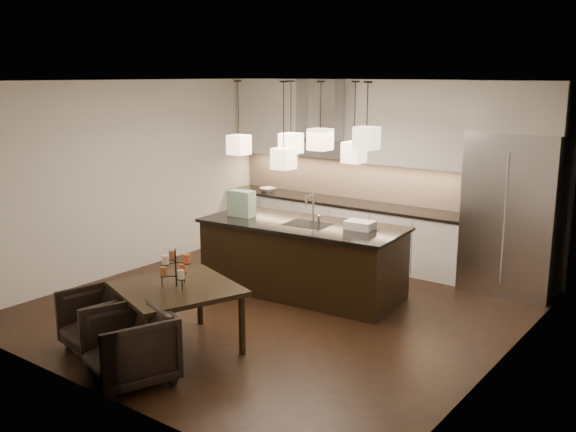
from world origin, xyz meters
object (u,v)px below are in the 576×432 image
Objects in this scene: refrigerator at (513,213)px; armchair_left at (100,320)px; armchair_right at (129,347)px; island_body at (302,260)px; dining_table at (178,317)px.

armchair_left is at bearing -122.55° from refrigerator.
refrigerator is 2.76× the size of armchair_right.
island_body is 2.25× the size of dining_table.
island_body is (-2.20, -1.73, -0.61)m from refrigerator.
armchair_left is at bearing -121.76° from dining_table.
island_body is at bearing -141.76° from refrigerator.
refrigerator is at bearing 88.22° from armchair_right.
dining_table is at bearing -119.17° from refrigerator.
refrigerator is 4.62m from dining_table.
dining_table is 0.83m from armchair_right.
island_body is 3.07m from armchair_right.
island_body is at bearing 114.28° from armchair_right.
refrigerator is 2.99× the size of armchair_left.
refrigerator reaches higher than island_body.
refrigerator is at bearing 80.73° from dining_table.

